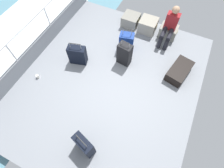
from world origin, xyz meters
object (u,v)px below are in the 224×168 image
object	(u,v)px
suitcase_4	(126,42)
suitcase_3	(124,54)
suitcase_1	(84,145)
suitcase_0	(78,55)
suitcase_2	(179,71)
passenger_seated	(170,25)
cargo_crate_0	(131,20)
cargo_crate_2	(168,31)
cargo_crate_1	(148,25)
paper_cup	(38,76)

from	to	relation	value
suitcase_4	suitcase_3	bearing A→B (deg)	-73.39
suitcase_3	suitcase_4	bearing A→B (deg)	106.61
suitcase_1	suitcase_0	bearing A→B (deg)	124.24
suitcase_2	passenger_seated	bearing A→B (deg)	122.51
suitcase_3	cargo_crate_0	bearing A→B (deg)	105.46
cargo_crate_2	suitcase_0	world-z (taller)	suitcase_0
cargo_crate_1	suitcase_4	world-z (taller)	suitcase_4
suitcase_2	paper_cup	bearing A→B (deg)	-152.87
suitcase_4	passenger_seated	bearing A→B (deg)	41.58
suitcase_3	paper_cup	bearing A→B (deg)	-141.83
cargo_crate_1	suitcase_2	world-z (taller)	cargo_crate_1
suitcase_0	cargo_crate_1	bearing A→B (deg)	56.59
cargo_crate_1	suitcase_2	bearing A→B (deg)	-42.61
cargo_crate_1	suitcase_0	bearing A→B (deg)	-123.41
suitcase_1	suitcase_2	xyz separation A→B (m)	(1.27, 2.67, -0.16)
suitcase_0	suitcase_3	distance (m)	1.23
cargo_crate_2	suitcase_4	world-z (taller)	suitcase_4
passenger_seated	suitcase_2	world-z (taller)	passenger_seated
passenger_seated	suitcase_3	xyz separation A→B (m)	(-0.79, -1.29, -0.21)
cargo_crate_0	suitcase_2	size ratio (longest dim) A/B	0.59
passenger_seated	cargo_crate_1	bearing A→B (deg)	167.15
cargo_crate_2	cargo_crate_1	bearing A→B (deg)	-176.87
cargo_crate_1	cargo_crate_2	bearing A→B (deg)	3.13
cargo_crate_0	suitcase_2	world-z (taller)	cargo_crate_0
suitcase_2	suitcase_1	bearing A→B (deg)	-115.41
suitcase_0	suitcase_2	world-z (taller)	suitcase_0
cargo_crate_2	suitcase_3	distance (m)	1.67
suitcase_2	suitcase_4	bearing A→B (deg)	172.14
cargo_crate_2	suitcase_1	size ratio (longest dim) A/B	0.73
cargo_crate_2	passenger_seated	distance (m)	0.40
suitcase_4	paper_cup	world-z (taller)	suitcase_4
passenger_seated	suitcase_3	world-z (taller)	passenger_seated
suitcase_3	suitcase_4	world-z (taller)	suitcase_3
suitcase_4	suitcase_0	bearing A→B (deg)	-134.95
suitcase_3	paper_cup	size ratio (longest dim) A/B	7.86
cargo_crate_2	suitcase_0	distance (m)	2.75
suitcase_1	suitcase_3	bearing A→B (deg)	94.27
cargo_crate_2	suitcase_2	world-z (taller)	cargo_crate_2
passenger_seated	paper_cup	bearing A→B (deg)	-133.83
suitcase_2	suitcase_4	world-z (taller)	suitcase_4
suitcase_0	cargo_crate_0	bearing A→B (deg)	69.85
suitcase_4	suitcase_2	bearing A→B (deg)	-7.86
cargo_crate_2	suitcase_2	distance (m)	1.39
cargo_crate_2	suitcase_3	xyz separation A→B (m)	(-0.79, -1.46, 0.15)
cargo_crate_0	passenger_seated	size ratio (longest dim) A/B	0.50
suitcase_3	passenger_seated	bearing A→B (deg)	58.53
cargo_crate_0	paper_cup	world-z (taller)	cargo_crate_0
passenger_seated	paper_cup	size ratio (longest dim) A/B	10.45
cargo_crate_1	suitcase_3	distance (m)	1.44
suitcase_0	suitcase_3	bearing A→B (deg)	24.80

